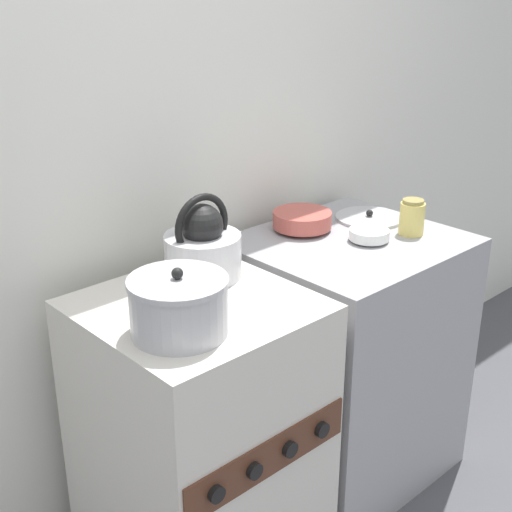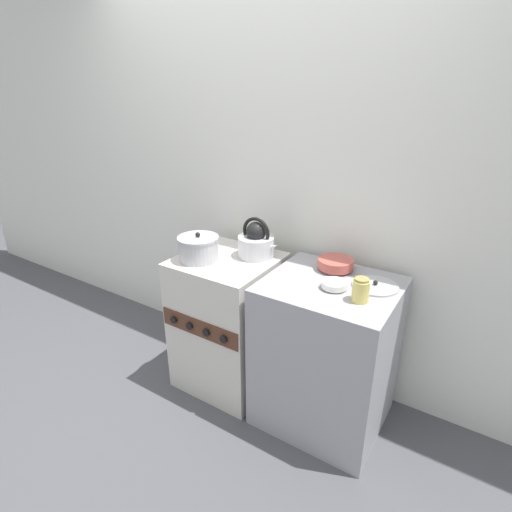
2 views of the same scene
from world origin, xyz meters
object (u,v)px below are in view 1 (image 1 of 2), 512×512
stove (201,441)px  cooking_pot (179,306)px  enamel_bowl (302,220)px  loose_pot_lid (369,218)px  storage_jar (412,217)px  small_ceramic_bowl (369,234)px  kettle (203,247)px

stove → cooking_pot: size_ratio=3.61×
enamel_bowl → loose_pot_lid: bearing=-18.5°
cooking_pot → storage_jar: size_ratio=2.05×
storage_jar → loose_pot_lid: storage_jar is taller
cooking_pot → small_ceramic_bowl: size_ratio=1.89×
enamel_bowl → storage_jar: size_ratio=1.66×
enamel_bowl → small_ceramic_bowl: bearing=-69.2°
kettle → loose_pot_lid: 0.72m
loose_pot_lid → stove: bearing=-172.7°
storage_jar → loose_pot_lid: (0.02, 0.18, -0.05)m
stove → enamel_bowl: bearing=17.8°
kettle → loose_pot_lid: (0.72, -0.01, -0.08)m
small_ceramic_bowl → cooking_pot: bearing=-174.6°
cooking_pot → storage_jar: 0.96m
stove → storage_jar: (0.83, -0.08, 0.49)m
storage_jar → loose_pot_lid: 0.19m
cooking_pot → enamel_bowl: bearing=21.9°
enamel_bowl → small_ceramic_bowl: enamel_bowl is taller
kettle → cooking_pot: bearing=-138.9°
cooking_pot → storage_jar: bearing=1.5°
kettle → cooking_pot: kettle is taller
kettle → enamel_bowl: bearing=8.3°
kettle → storage_jar: 0.73m
kettle → small_ceramic_bowl: 0.58m
stove → cooking_pot: bearing=-141.8°
small_ceramic_bowl → storage_jar: (0.15, -0.05, 0.03)m
enamel_bowl → cooking_pot: bearing=-158.1°
small_ceramic_bowl → storage_jar: 0.16m
enamel_bowl → storage_jar: 0.36m
storage_jar → small_ceramic_bowl: bearing=160.9°
stove → cooking_pot: cooking_pot is taller
cooking_pot → small_ceramic_bowl: cooking_pot is taller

